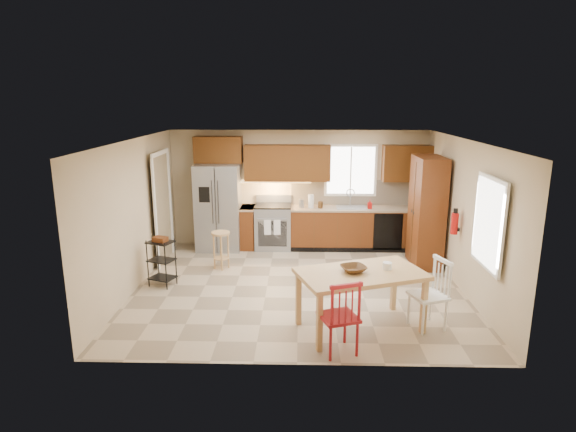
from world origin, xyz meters
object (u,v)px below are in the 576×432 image
(dining_table, at_px, (360,301))
(range_stove, at_px, (273,227))
(soap_bottle, at_px, (370,204))
(fire_extinguisher, at_px, (455,223))
(pantry, at_px, (427,212))
(table_jar, at_px, (387,268))
(table_bowl, at_px, (353,272))
(chair_white, at_px, (428,294))
(bar_stool, at_px, (221,250))
(refrigerator, at_px, (219,207))
(chair_red, at_px, (339,316))
(utility_cart, at_px, (162,263))

(dining_table, bearing_deg, range_stove, 91.16)
(soap_bottle, height_order, fire_extinguisher, fire_extinguisher)
(fire_extinguisher, xyz_separation_m, dining_table, (-1.76, -1.67, -0.69))
(pantry, xyz_separation_m, table_jar, (-1.19, -2.61, -0.18))
(table_bowl, bearing_deg, pantry, 58.43)
(dining_table, height_order, chair_white, chair_white)
(pantry, distance_m, bar_stool, 3.97)
(range_stove, bearing_deg, fire_extinguisher, -32.62)
(fire_extinguisher, bearing_deg, dining_table, -136.61)
(refrigerator, bearing_deg, chair_red, -62.68)
(table_jar, bearing_deg, range_stove, 116.44)
(pantry, distance_m, table_jar, 2.88)
(fire_extinguisher, xyz_separation_m, chair_white, (-0.81, -1.62, -0.60))
(pantry, bearing_deg, soap_bottle, 136.55)
(refrigerator, bearing_deg, chair_white, -45.60)
(fire_extinguisher, height_order, utility_cart, fire_extinguisher)
(fire_extinguisher, xyz_separation_m, utility_cart, (-4.97, -0.15, -0.69))
(table_jar, xyz_separation_m, utility_cart, (-3.58, 1.41, -0.46))
(refrigerator, height_order, pantry, pantry)
(dining_table, distance_m, table_bowl, 0.44)
(fire_extinguisher, distance_m, chair_white, 1.91)
(pantry, xyz_separation_m, chair_white, (-0.61, -2.67, -0.55))
(table_jar, distance_m, bar_stool, 3.57)
(chair_white, bearing_deg, range_stove, 13.16)
(soap_bottle, relative_size, chair_white, 0.19)
(table_bowl, relative_size, utility_cart, 0.42)
(range_stove, bearing_deg, chair_white, -57.05)
(utility_cart, bearing_deg, chair_red, -15.84)
(chair_red, bearing_deg, pantry, 40.60)
(chair_red, relative_size, utility_cart, 1.21)
(chair_red, height_order, bar_stool, chair_red)
(table_jar, bearing_deg, pantry, 65.46)
(dining_table, height_order, table_jar, table_jar)
(fire_extinguisher, bearing_deg, range_stove, 147.38)
(pantry, xyz_separation_m, chair_red, (-1.91, -3.37, -0.55))
(pantry, relative_size, table_jar, 13.34)
(table_bowl, bearing_deg, utility_cart, 153.99)
(bar_stool, height_order, utility_cart, utility_cart)
(range_stove, relative_size, table_bowl, 2.68)
(table_jar, bearing_deg, fire_extinguisher, 48.27)
(range_stove, xyz_separation_m, bar_stool, (-0.91, -1.31, -0.10))
(pantry, bearing_deg, dining_table, -119.92)
(chair_red, bearing_deg, fire_extinguisher, 27.84)
(pantry, bearing_deg, fire_extinguisher, -79.22)
(pantry, distance_m, chair_red, 3.91)
(range_stove, xyz_separation_m, fire_extinguisher, (3.18, -2.04, 0.64))
(pantry, xyz_separation_m, bar_stool, (-3.89, -0.33, -0.69))
(refrigerator, height_order, table_bowl, refrigerator)
(range_stove, xyz_separation_m, pantry, (2.98, -0.99, 0.59))
(pantry, height_order, chair_red, pantry)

